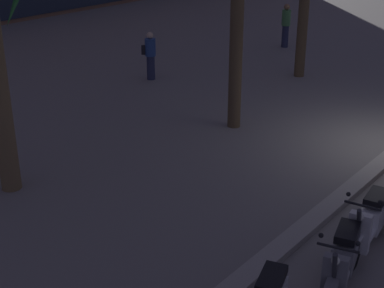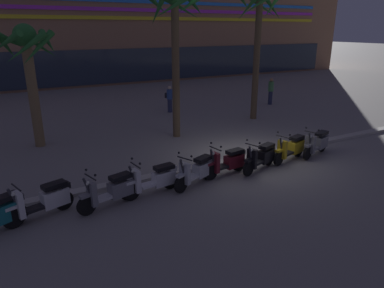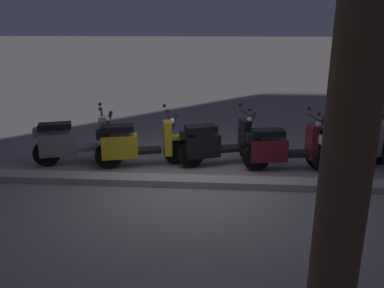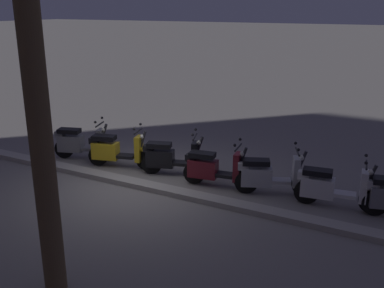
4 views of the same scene
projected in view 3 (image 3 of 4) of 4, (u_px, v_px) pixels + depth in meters
The scene contains 7 objects.
ground_plane at pixel (191, 186), 6.62m from camera, with size 200.00×200.00×0.00m, color gray.
curb_strip at pixel (192, 181), 6.67m from camera, with size 60.00×0.36×0.12m, color #ADA89E.
scooter_silver_tail_end at pixel (348, 146), 7.33m from camera, with size 1.68×0.88×1.17m.
scooter_maroon_gap_after_mid at pixel (282, 148), 7.25m from camera, with size 1.75×0.60×1.17m.
scooter_black_second_in_line at pixel (215, 143), 7.50m from camera, with size 1.73×0.82×1.17m.
scooter_yellow_last_in_row at pixel (135, 144), 7.42m from camera, with size 1.81×0.76×1.17m.
scooter_grey_mid_front at pixel (72, 142), 7.56m from camera, with size 1.74×0.80×1.17m.
Camera 3 is at (-0.47, 6.09, 2.64)m, focal length 35.98 mm.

